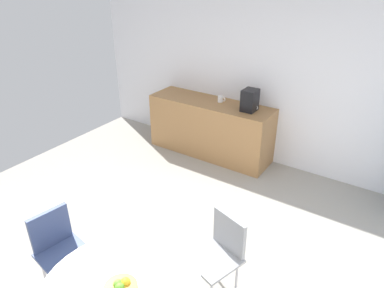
# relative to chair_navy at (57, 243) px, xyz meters

# --- Properties ---
(ground_plane) EXTENTS (6.00, 6.00, 0.00)m
(ground_plane) POSITION_rel_chair_navy_xyz_m (0.48, 0.45, -0.52)
(ground_plane) COLOR #9E998E
(wall_back) EXTENTS (6.00, 0.10, 2.60)m
(wall_back) POSITION_rel_chair_navy_xyz_m (0.48, 3.45, 0.78)
(wall_back) COLOR silver
(wall_back) RESTS_ON ground_plane
(counter_block) EXTENTS (2.01, 0.60, 0.90)m
(counter_block) POSITION_rel_chair_navy_xyz_m (-0.21, 3.10, -0.07)
(counter_block) COLOR #9E7042
(counter_block) RESTS_ON ground_plane
(chair_navy) EXTENTS (0.49, 0.49, 0.83)m
(chair_navy) POSITION_rel_chair_navy_xyz_m (0.00, 0.00, 0.00)
(chair_navy) COLOR silver
(chair_navy) RESTS_ON ground_plane
(chair_gray) EXTENTS (0.53, 0.53, 0.83)m
(chair_gray) POSITION_rel_chair_navy_xyz_m (1.30, 0.79, 0.00)
(chair_gray) COLOR silver
(chair_gray) RESTS_ON ground_plane
(mug_white) EXTENTS (0.13, 0.08, 0.09)m
(mug_white) POSITION_rel_chair_navy_xyz_m (-0.09, 3.18, 0.43)
(mug_white) COLOR white
(mug_white) RESTS_ON counter_block
(mug_green) EXTENTS (0.13, 0.08, 0.09)m
(mug_green) POSITION_rel_chair_navy_xyz_m (0.48, 3.14, 0.43)
(mug_green) COLOR white
(mug_green) RESTS_ON counter_block
(coffee_maker) EXTENTS (0.20, 0.24, 0.32)m
(coffee_maker) POSITION_rel_chair_navy_xyz_m (0.44, 3.10, 0.54)
(coffee_maker) COLOR black
(coffee_maker) RESTS_ON counter_block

